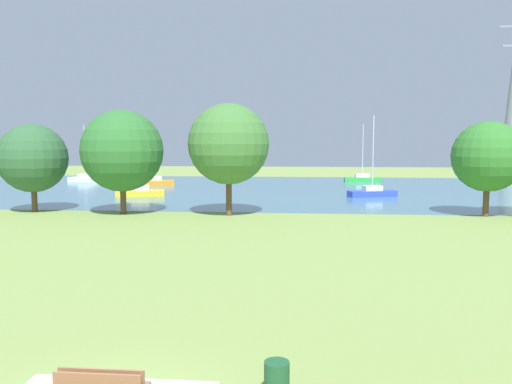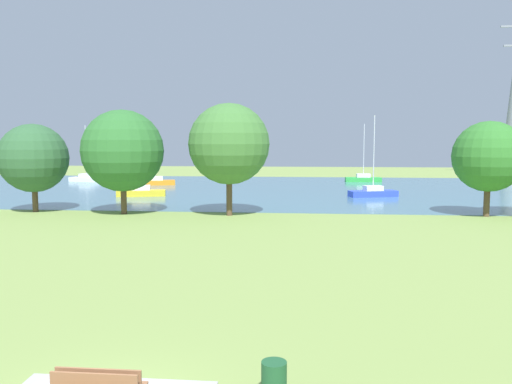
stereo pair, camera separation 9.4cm
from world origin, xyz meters
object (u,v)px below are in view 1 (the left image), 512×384
(litter_bin, at_px, (277,380))
(tree_mid_shore, at_px, (33,158))
(sailboat_white, at_px, (86,178))
(tree_east_near, at_px, (488,157))
(tree_west_near, at_px, (229,144))
(tree_east_far, at_px, (122,151))
(sailboat_green, at_px, (362,178))
(sailboat_yellow, at_px, (140,192))
(sailboat_blue, at_px, (372,192))
(sailboat_orange, at_px, (155,182))

(litter_bin, bearing_deg, tree_mid_shore, 126.38)
(sailboat_white, xyz_separation_m, tree_east_near, (42.98, -28.50, 3.95))
(sailboat_white, distance_m, tree_mid_shore, 30.61)
(tree_west_near, height_order, tree_east_near, tree_west_near)
(tree_east_far, relative_size, tree_east_near, 1.13)
(litter_bin, bearing_deg, tree_west_near, 100.33)
(litter_bin, distance_m, sailboat_green, 60.95)
(tree_east_far, bearing_deg, sailboat_white, 118.09)
(sailboat_green, distance_m, tree_east_near, 32.57)
(litter_bin, bearing_deg, tree_east_near, 63.78)
(sailboat_yellow, distance_m, tree_east_near, 32.05)
(tree_east_far, xyz_separation_m, tree_west_near, (8.14, -0.03, 0.51))
(sailboat_white, xyz_separation_m, sailboat_yellow, (13.21, -17.31, -0.01))
(sailboat_blue, relative_size, tree_east_far, 1.02)
(litter_bin, bearing_deg, sailboat_green, 81.90)
(sailboat_green, xyz_separation_m, tree_mid_shore, (-29.07, -32.54, 3.74))
(sailboat_yellow, height_order, sailboat_orange, sailboat_yellow)
(litter_bin, distance_m, tree_mid_shore, 34.74)
(sailboat_blue, bearing_deg, tree_east_near, -62.95)
(sailboat_orange, height_order, tree_east_near, tree_east_near)
(sailboat_yellow, relative_size, tree_east_far, 0.83)
(tree_west_near, bearing_deg, tree_mid_shore, 177.89)
(sailboat_orange, bearing_deg, tree_east_near, -36.90)
(litter_bin, xyz_separation_m, sailboat_blue, (7.45, 41.35, 0.08))
(sailboat_green, xyz_separation_m, sailboat_orange, (-26.65, -7.78, -0.03))
(sailboat_white, bearing_deg, sailboat_orange, -22.01)
(tree_west_near, xyz_separation_m, tree_east_near, (18.99, 1.24, -0.91))
(tree_mid_shore, height_order, tree_west_near, tree_west_near)
(sailboat_orange, relative_size, tree_east_near, 0.75)
(litter_bin, relative_size, tree_east_far, 0.10)
(sailboat_white, bearing_deg, sailboat_blue, -23.22)
(sailboat_white, xyz_separation_m, sailboat_orange, (10.90, -4.41, -0.03))
(sailboat_green, xyz_separation_m, tree_east_far, (-21.69, -33.08, 4.34))
(tree_west_near, bearing_deg, sailboat_blue, 48.70)
(litter_bin, distance_m, sailboat_white, 63.91)
(sailboat_blue, relative_size, tree_west_near, 0.96)
(tree_mid_shore, bearing_deg, sailboat_green, 48.22)
(litter_bin, distance_m, tree_east_near, 31.99)
(sailboat_blue, relative_size, sailboat_orange, 1.53)
(litter_bin, bearing_deg, sailboat_blue, 79.79)
(tree_east_far, bearing_deg, litter_bin, -64.33)
(sailboat_green, bearing_deg, tree_mid_shore, -131.78)
(sailboat_white, bearing_deg, sailboat_yellow, -52.66)
(sailboat_white, relative_size, sailboat_orange, 1.45)
(tree_west_near, bearing_deg, litter_bin, -79.67)
(sailboat_white, relative_size, sailboat_yellow, 1.16)
(tree_east_far, bearing_deg, tree_east_near, 2.57)
(tree_east_near, bearing_deg, sailboat_white, 146.46)
(litter_bin, relative_size, sailboat_orange, 0.15)
(litter_bin, bearing_deg, tree_east_far, 115.67)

